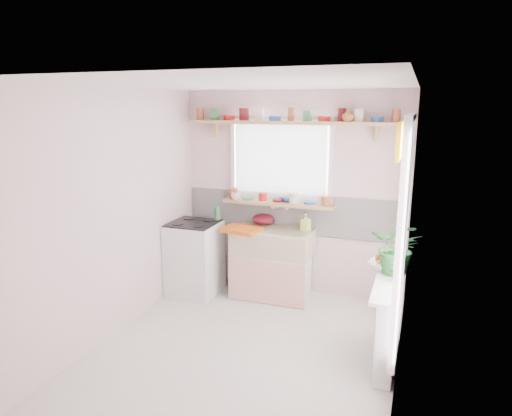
% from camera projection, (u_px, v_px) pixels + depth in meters
% --- Properties ---
extents(room, '(3.20, 3.20, 3.20)m').
position_uv_depth(room, '(335.00, 199.00, 4.72)').
color(room, beige).
rests_on(room, ground).
extents(sink_unit, '(0.95, 0.65, 1.11)m').
position_uv_depth(sink_unit, '(273.00, 263.00, 5.60)').
color(sink_unit, white).
rests_on(sink_unit, ground).
extents(cooker, '(0.58, 0.58, 0.93)m').
position_uv_depth(cooker, '(195.00, 258.00, 5.69)').
color(cooker, white).
rests_on(cooker, ground).
extents(radiator_ledge, '(0.22, 0.95, 0.78)m').
position_uv_depth(radiator_ledge, '(388.00, 323.00, 4.12)').
color(radiator_ledge, white).
rests_on(radiator_ledge, ground).
extents(windowsill, '(1.40, 0.22, 0.04)m').
position_uv_depth(windowsill, '(278.00, 203.00, 5.61)').
color(windowsill, tan).
rests_on(windowsill, room).
extents(pine_shelf, '(2.52, 0.24, 0.04)m').
position_uv_depth(pine_shelf, '(291.00, 123.00, 5.34)').
color(pine_shelf, tan).
rests_on(pine_shelf, room).
extents(shelf_crockery, '(2.47, 0.11, 0.12)m').
position_uv_depth(shelf_crockery, '(290.00, 116.00, 5.33)').
color(shelf_crockery, '#A55133').
rests_on(shelf_crockery, pine_shelf).
extents(sill_crockery, '(1.35, 0.11, 0.12)m').
position_uv_depth(sill_crockery, '(277.00, 197.00, 5.60)').
color(sill_crockery, '#A55133').
rests_on(sill_crockery, windowsill).
extents(dish_tray, '(0.49, 0.40, 0.04)m').
position_uv_depth(dish_tray, '(241.00, 229.00, 5.44)').
color(dish_tray, '#D75813').
rests_on(dish_tray, sink_unit).
extents(colander, '(0.36, 0.36, 0.13)m').
position_uv_depth(colander, '(263.00, 219.00, 5.75)').
color(colander, maroon).
rests_on(colander, sink_unit).
extents(jade_plant, '(0.56, 0.51, 0.52)m').
position_uv_depth(jade_plant, '(398.00, 247.00, 4.22)').
color(jade_plant, '#29682E').
rests_on(jade_plant, radiator_ledge).
extents(fruit_bowl, '(0.37, 0.37, 0.07)m').
position_uv_depth(fruit_bowl, '(384.00, 266.00, 4.38)').
color(fruit_bowl, white).
rests_on(fruit_bowl, radiator_ledge).
extents(herb_pot, '(0.12, 0.09, 0.20)m').
position_uv_depth(herb_pot, '(395.00, 271.00, 4.07)').
color(herb_pot, '#2C6829').
rests_on(herb_pot, radiator_ledge).
extents(soap_bottle_sink, '(0.12, 0.12, 0.21)m').
position_uv_depth(soap_bottle_sink, '(306.00, 222.00, 5.45)').
color(soap_bottle_sink, '#CEE465').
rests_on(soap_bottle_sink, sink_unit).
extents(sill_cup, '(0.15, 0.15, 0.10)m').
position_uv_depth(sill_cup, '(236.00, 196.00, 5.72)').
color(sill_cup, silver).
rests_on(sill_cup, windowsill).
extents(sill_bowl, '(0.24, 0.24, 0.06)m').
position_uv_depth(sill_bowl, '(288.00, 199.00, 5.62)').
color(sill_bowl, '#30459E').
rests_on(sill_bowl, windowsill).
extents(shelf_vase, '(0.15, 0.15, 0.15)m').
position_uv_depth(shelf_vase, '(349.00, 115.00, 5.03)').
color(shelf_vase, '#96552E').
rests_on(shelf_vase, pine_shelf).
extents(cooker_bottle, '(0.10, 0.10, 0.23)m').
position_uv_depth(cooker_bottle, '(217.00, 211.00, 5.69)').
color(cooker_bottle, '#3A7445').
rests_on(cooker_bottle, cooker).
extents(fruit, '(0.20, 0.14, 0.10)m').
position_uv_depth(fruit, '(385.00, 260.00, 4.37)').
color(fruit, orange).
rests_on(fruit, fruit_bowl).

